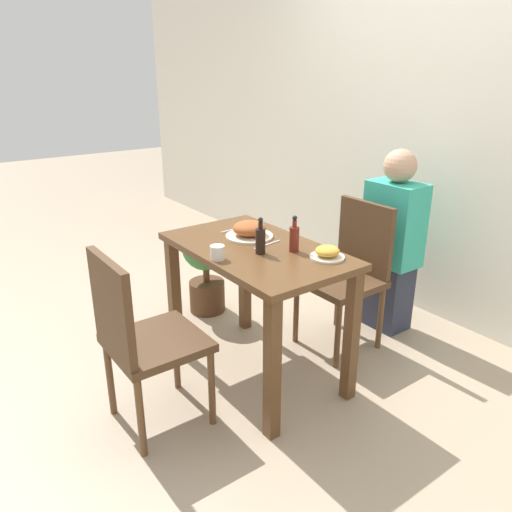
{
  "coord_description": "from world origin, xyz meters",
  "views": [
    {
      "loc": [
        1.95,
        -1.43,
        1.63
      ],
      "look_at": [
        0.0,
        0.0,
        0.7
      ],
      "focal_mm": 35.0,
      "sensor_mm": 36.0,
      "label": 1
    }
  ],
  "objects": [
    {
      "name": "drink_cup",
      "position": [
        0.03,
        -0.25,
        0.79
      ],
      "size": [
        0.07,
        0.07,
        0.07
      ],
      "color": "silver",
      "rests_on": "dining_table"
    },
    {
      "name": "potted_plant_left",
      "position": [
        -0.82,
        0.18,
        0.37
      ],
      "size": [
        0.32,
        0.32,
        0.64
      ],
      "color": "#51331E",
      "rests_on": "ground_plane"
    },
    {
      "name": "dining_table",
      "position": [
        0.0,
        0.0,
        0.62
      ],
      "size": [
        1.03,
        0.6,
        0.75
      ],
      "color": "brown",
      "rests_on": "ground_plane"
    },
    {
      "name": "wall_back",
      "position": [
        0.0,
        1.44,
        1.3
      ],
      "size": [
        8.0,
        0.05,
        2.6
      ],
      "color": "white",
      "rests_on": "ground_plane"
    },
    {
      "name": "spoon_utensil",
      "position": [
        0.01,
        0.06,
        0.76
      ],
      "size": [
        0.03,
        0.19,
        0.0
      ],
      "rotation": [
        0.0,
        0.0,
        1.71
      ],
      "color": "silver",
      "rests_on": "dining_table"
    },
    {
      "name": "sauce_bottle",
      "position": [
        0.09,
        -0.04,
        0.83
      ],
      "size": [
        0.05,
        0.05,
        0.19
      ],
      "color": "black",
      "rests_on": "dining_table"
    },
    {
      "name": "side_plate",
      "position": [
        0.33,
        0.18,
        0.78
      ],
      "size": [
        0.17,
        0.17,
        0.06
      ],
      "color": "beige",
      "rests_on": "dining_table"
    },
    {
      "name": "chair_near",
      "position": [
        0.05,
        -0.69,
        0.5
      ],
      "size": [
        0.42,
        0.42,
        0.88
      ],
      "rotation": [
        0.0,
        0.0,
        3.14
      ],
      "color": "#4C331E",
      "rests_on": "ground_plane"
    },
    {
      "name": "chair_far",
      "position": [
        0.05,
        0.66,
        0.5
      ],
      "size": [
        0.42,
        0.42,
        0.88
      ],
      "color": "#4C331E",
      "rests_on": "ground_plane"
    },
    {
      "name": "person_figure",
      "position": [
        0.07,
        1.02,
        0.58
      ],
      "size": [
        0.34,
        0.22,
        1.17
      ],
      "color": "#2D3347",
      "rests_on": "ground_plane"
    },
    {
      "name": "food_plate",
      "position": [
        -0.15,
        0.06,
        0.79
      ],
      "size": [
        0.26,
        0.26,
        0.09
      ],
      "color": "beige",
      "rests_on": "dining_table"
    },
    {
      "name": "condiment_bottle",
      "position": [
        0.16,
        0.12,
        0.83
      ],
      "size": [
        0.05,
        0.05,
        0.19
      ],
      "color": "maroon",
      "rests_on": "dining_table"
    },
    {
      "name": "ground_plane",
      "position": [
        0.0,
        0.0,
        0.0
      ],
      "size": [
        16.0,
        16.0,
        0.0
      ],
      "primitive_type": "plane",
      "color": "tan"
    },
    {
      "name": "fork_utensil",
      "position": [
        -0.31,
        0.06,
        0.76
      ],
      "size": [
        0.02,
        0.17,
        0.0
      ],
      "rotation": [
        0.0,
        0.0,
        1.65
      ],
      "color": "silver",
      "rests_on": "dining_table"
    }
  ]
}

